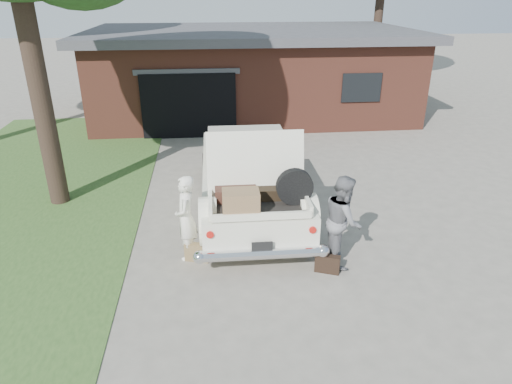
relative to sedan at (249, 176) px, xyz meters
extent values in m
plane|color=gray|center=(0.00, -2.11, -0.84)|extent=(90.00, 90.00, 0.00)
cube|color=#2D4C1E|center=(-5.50, 0.89, -0.83)|extent=(6.00, 16.00, 0.02)
cube|color=brown|center=(1.00, 9.39, 0.66)|extent=(12.00, 7.00, 3.00)
cube|color=#4C4C51|center=(1.00, 9.39, 2.31)|extent=(12.80, 7.80, 0.30)
cube|color=black|center=(-1.50, 5.94, 0.26)|extent=(3.20, 0.30, 2.20)
cube|color=#4C4C51|center=(-1.50, 5.87, 1.41)|extent=(3.50, 0.12, 0.18)
cube|color=black|center=(4.50, 5.87, 0.76)|extent=(1.40, 0.08, 1.00)
cylinder|color=#38281E|center=(-4.55, 0.89, 1.95)|extent=(0.44, 0.44, 5.57)
cylinder|color=#38281E|center=(7.96, 14.31, 2.20)|extent=(0.44, 0.44, 6.08)
cube|color=silver|center=(0.00, 0.06, -0.15)|extent=(2.16, 5.54, 0.72)
cube|color=#B1AD9B|center=(0.01, 0.39, 0.49)|extent=(1.85, 2.23, 0.57)
cube|color=black|center=(0.02, 1.44, 0.47)|extent=(1.71, 0.11, 0.49)
cube|color=black|center=(-0.01, -0.66, 0.47)|extent=(1.71, 0.11, 0.49)
cylinder|color=black|center=(-0.99, -1.80, -0.47)|extent=(0.25, 0.73, 0.73)
cylinder|color=black|center=(0.95, -1.83, -0.47)|extent=(0.25, 0.73, 0.73)
cylinder|color=black|center=(-0.95, 1.94, -0.47)|extent=(0.25, 0.73, 0.73)
cylinder|color=black|center=(0.99, 1.92, -0.47)|extent=(0.25, 0.73, 0.73)
cylinder|color=silver|center=(-0.03, -2.75, -0.39)|extent=(2.26, 0.23, 0.20)
cylinder|color=#A5140F|center=(-0.93, -2.66, 0.02)|extent=(0.13, 0.11, 0.13)
cylinder|color=#A5140F|center=(0.87, -2.69, 0.02)|extent=(0.13, 0.11, 0.13)
cube|color=black|center=(-0.03, -2.77, -0.23)|extent=(0.38, 0.03, 0.19)
cube|color=black|center=(-0.02, -2.04, 0.23)|extent=(1.72, 1.23, 0.04)
cube|color=silver|center=(-0.90, -2.02, 0.34)|extent=(0.08, 1.21, 0.20)
cube|color=silver|center=(0.86, -2.05, 0.34)|extent=(0.08, 1.21, 0.20)
cube|color=silver|center=(-0.03, -2.64, 0.30)|extent=(1.76, 0.09, 0.13)
cube|color=silver|center=(-0.02, -1.58, 0.87)|extent=(1.86, 0.36, 1.24)
cube|color=#4A2A1F|center=(-0.42, -1.74, 0.38)|extent=(0.78, 0.51, 0.25)
cube|color=#8F6C48|center=(-0.37, -2.43, 0.48)|extent=(0.65, 0.43, 0.45)
cube|color=black|center=(0.10, -1.74, 0.36)|extent=(0.70, 0.46, 0.22)
cylinder|color=black|center=(0.65, -2.10, 0.60)|extent=(0.68, 0.18, 0.68)
imported|color=white|center=(-1.37, -1.96, 0.00)|extent=(0.42, 0.62, 1.66)
imported|color=slate|center=(1.50, -2.43, 0.03)|extent=(0.75, 0.92, 1.74)
cube|color=olive|center=(-1.20, -2.14, -0.66)|extent=(0.49, 0.28, 0.36)
cube|color=black|center=(1.17, -2.79, -0.66)|extent=(0.47, 0.30, 0.35)
camera|label=1|loc=(-0.88, -9.65, 3.92)|focal=32.00mm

